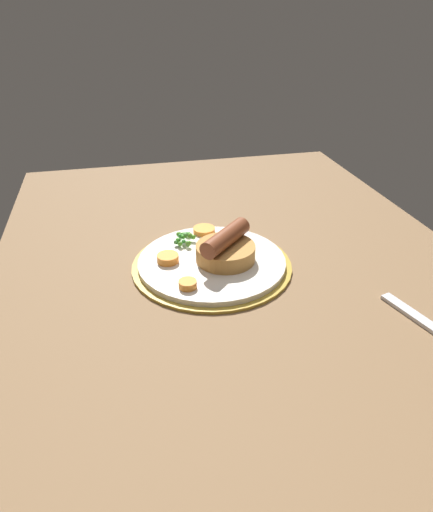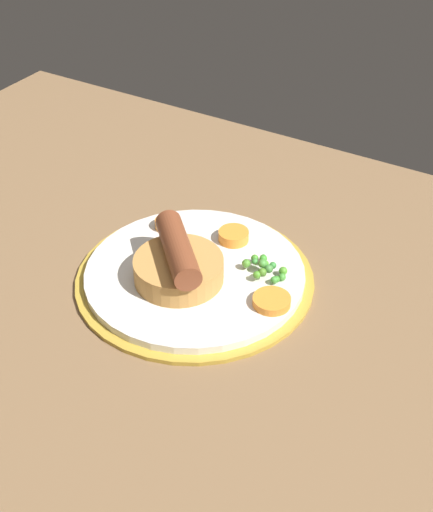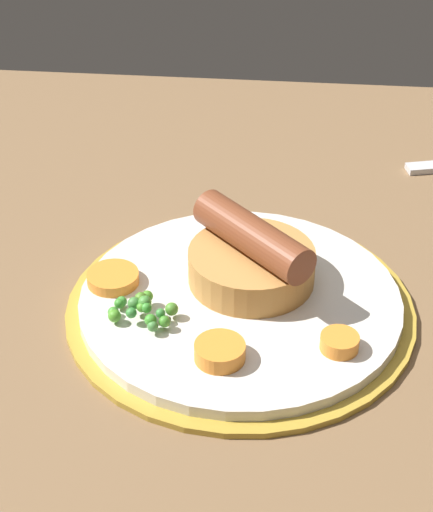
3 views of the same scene
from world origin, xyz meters
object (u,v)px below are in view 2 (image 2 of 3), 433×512
carrot_slice_4 (166,224)px  dinner_plate (198,278)px  carrot_slice_2 (272,301)px  sausage_pudding (178,264)px  carrot_slice_0 (234,236)px  pea_pile (265,267)px

carrot_slice_4 → dinner_plate: bearing=-34.3°
carrot_slice_2 → sausage_pudding: bearing=-172.3°
sausage_pudding → carrot_slice_4: (-6.64, 7.45, -1.53)cm
dinner_plate → carrot_slice_4: carrot_slice_4 is taller
carrot_slice_0 → dinner_plate: bearing=-93.1°
dinner_plate → carrot_slice_2: bearing=-4.4°
pea_pile → carrot_slice_2: 5.10cm
pea_pile → dinner_plate: bearing=-152.2°
pea_pile → carrot_slice_2: bearing=-54.5°
carrot_slice_0 → carrot_slice_2: (9.02, -7.89, -0.18)cm
sausage_pudding → carrot_slice_0: sausage_pudding is taller
pea_pile → carrot_slice_0: (-6.08, 3.75, -0.29)cm
sausage_pudding → carrot_slice_4: size_ratio=3.57×
pea_pile → sausage_pudding: bearing=-143.8°
carrot_slice_4 → carrot_slice_2: bearing=-19.3°
sausage_pudding → carrot_slice_0: (1.52, 9.31, -1.46)cm
pea_pile → carrot_slice_2: pea_pile is taller
dinner_plate → carrot_slice_0: 7.31cm
dinner_plate → pea_pile: (6.46, 3.41, 1.74)cm
carrot_slice_2 → carrot_slice_4: size_ratio=1.47×
carrot_slice_0 → carrot_slice_2: 11.98cm
sausage_pudding → carrot_slice_4: sausage_pudding is taller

